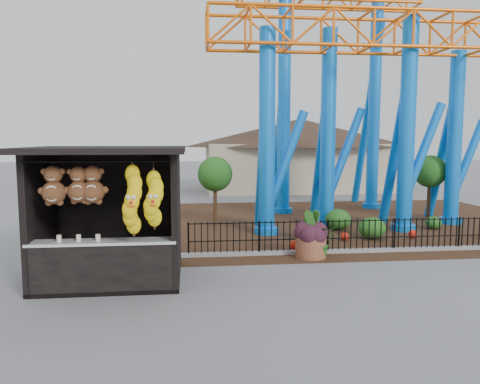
{
  "coord_description": "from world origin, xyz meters",
  "views": [
    {
      "loc": [
        -1.15,
        -9.87,
        3.3
      ],
      "look_at": [
        0.09,
        1.5,
        2.0
      ],
      "focal_mm": 35.0,
      "sensor_mm": 36.0,
      "label": 1
    }
  ],
  "objects": [
    {
      "name": "landscaping",
      "position": [
        4.69,
        5.44,
        0.34
      ],
      "size": [
        8.16,
        3.51,
        0.75
      ],
      "color": "#215418",
      "rests_on": "mulch_bed"
    },
    {
      "name": "ground",
      "position": [
        0.0,
        0.0,
        0.0
      ],
      "size": [
        120.0,
        120.0,
        0.0
      ],
      "primitive_type": "plane",
      "color": "slate",
      "rests_on": "ground"
    },
    {
      "name": "mulch_bed",
      "position": [
        4.0,
        8.0,
        0.01
      ],
      "size": [
        18.0,
        12.0,
        0.02
      ],
      "primitive_type": "cube",
      "color": "#331E11",
      "rests_on": "ground"
    },
    {
      "name": "terracotta_planter",
      "position": [
        2.19,
        2.61,
        0.3
      ],
      "size": [
        1.04,
        1.04,
        0.59
      ],
      "primitive_type": "cylinder",
      "rotation": [
        0.0,
        0.0,
        0.25
      ],
      "color": "brown",
      "rests_on": "ground"
    },
    {
      "name": "roller_coaster",
      "position": [
        5.12,
        8.23,
        6.44
      ],
      "size": [
        11.0,
        6.37,
        10.82
      ],
      "color": "#0D76ED",
      "rests_on": "ground"
    },
    {
      "name": "potted_plant",
      "position": [
        2.42,
        2.53,
        0.46
      ],
      "size": [
        0.96,
        0.87,
        0.91
      ],
      "primitive_type": "imported",
      "rotation": [
        0.0,
        0.0,
        0.22
      ],
      "color": "#2A5619",
      "rests_on": "ground"
    },
    {
      "name": "planter_foliage",
      "position": [
        2.19,
        2.61,
        0.91
      ],
      "size": [
        0.7,
        0.7,
        0.64
      ],
      "primitive_type": "ellipsoid",
      "color": "#331420",
      "rests_on": "terracotta_planter"
    },
    {
      "name": "curb",
      "position": [
        4.0,
        3.0,
        0.06
      ],
      "size": [
        18.0,
        0.18,
        0.12
      ],
      "primitive_type": "cube",
      "color": "gray",
      "rests_on": "ground"
    },
    {
      "name": "pavilion",
      "position": [
        6.0,
        20.0,
        3.07
      ],
      "size": [
        15.0,
        15.0,
        4.8
      ],
      "color": "#BFAD8C",
      "rests_on": "ground"
    },
    {
      "name": "prize_booth",
      "position": [
        -2.99,
        0.89,
        1.54
      ],
      "size": [
        3.5,
        3.4,
        3.12
      ],
      "color": "black",
      "rests_on": "ground"
    },
    {
      "name": "picket_fence",
      "position": [
        4.9,
        3.0,
        0.5
      ],
      "size": [
        12.2,
        0.06,
        1.0
      ],
      "primitive_type": null,
      "color": "black",
      "rests_on": "ground"
    }
  ]
}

